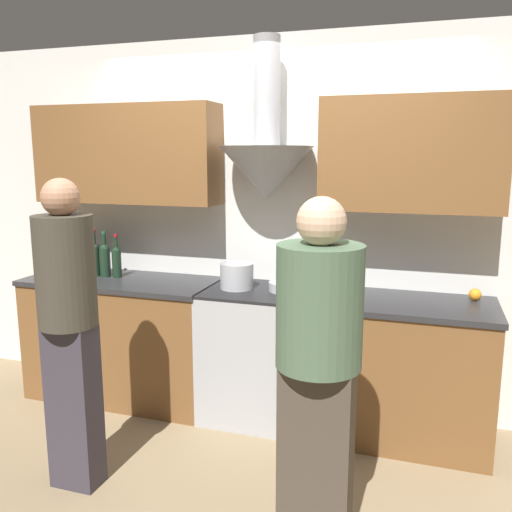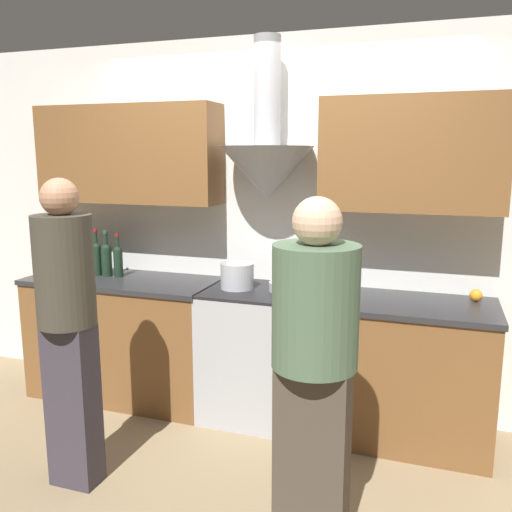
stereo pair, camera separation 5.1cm
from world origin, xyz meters
TOP-DOWN VIEW (x-y plane):
  - ground_plane at (0.00, 0.00)m, footprint 12.00×12.00m
  - wall_back at (-0.05, 0.60)m, footprint 8.40×0.63m
  - counter_left at (-1.07, 0.33)m, footprint 1.42×0.62m
  - counter_right at (0.93, 0.33)m, footprint 1.13×0.62m
  - stove_range at (0.00, 0.33)m, footprint 0.74×0.60m
  - wine_bottle_0 at (-1.69, 0.38)m, footprint 0.08×0.08m
  - wine_bottle_1 at (-1.59, 0.37)m, footprint 0.07×0.07m
  - wine_bottle_2 at (-1.49, 0.38)m, footprint 0.08×0.08m
  - wine_bottle_3 at (-1.40, 0.38)m, footprint 0.07×0.07m
  - wine_bottle_4 at (-1.31, 0.37)m, footprint 0.07×0.07m
  - wine_bottle_5 at (-1.23, 0.37)m, footprint 0.08×0.08m
  - wine_bottle_6 at (-1.13, 0.37)m, footprint 0.07×0.07m
  - stock_pot at (-0.17, 0.33)m, footprint 0.23×0.23m
  - mixing_bowl at (0.17, 0.36)m, footprint 0.23×0.23m
  - orange_fruit at (1.35, 0.49)m, footprint 0.08×0.08m
  - person_foreground_left at (-0.72, -0.74)m, footprint 0.30×0.30m
  - person_foreground_right at (0.63, -0.82)m, footprint 0.38×0.38m

SIDE VIEW (x-z plane):
  - ground_plane at x=0.00m, z-range 0.00..0.00m
  - counter_left at x=-1.07m, z-range 0.00..0.90m
  - counter_right at x=0.93m, z-range 0.00..0.90m
  - stove_range at x=0.00m, z-range 0.00..0.91m
  - person_foreground_right at x=0.63m, z-range 0.08..1.71m
  - mixing_bowl at x=0.17m, z-range 0.90..0.97m
  - person_foreground_left at x=-0.72m, z-range 0.10..1.78m
  - orange_fruit at x=1.35m, z-range 0.90..0.98m
  - stock_pot at x=-0.17m, z-range 0.90..1.08m
  - wine_bottle_6 at x=-1.13m, z-range 0.87..1.20m
  - wine_bottle_0 at x=-1.69m, z-range 0.87..1.21m
  - wine_bottle_3 at x=-1.40m, z-range 0.88..1.21m
  - wine_bottle_5 at x=-1.23m, z-range 0.87..1.21m
  - wine_bottle_1 at x=-1.59m, z-range 0.87..1.22m
  - wine_bottle_2 at x=-1.49m, z-range 0.87..1.22m
  - wine_bottle_4 at x=-1.31m, z-range 0.87..1.22m
  - wall_back at x=-0.05m, z-range 0.17..2.77m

